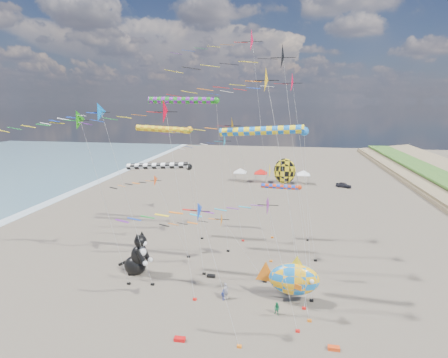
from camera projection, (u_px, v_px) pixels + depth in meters
name	position (u px, v px, depth m)	size (l,w,h in m)	color
delta_kite_0	(281.00, 85.00, 38.94)	(13.16, 2.44, 22.40)	red
delta_kite_1	(255.00, 212.00, 27.93)	(9.24, 1.92, 11.71)	#861495
delta_kite_2	(77.00, 123.00, 34.26)	(11.91, 2.14, 18.44)	#1C8D0F
delta_kite_3	(265.00, 83.00, 27.24)	(11.32, 2.18, 21.90)	yellow
delta_kite_4	(267.00, 60.00, 34.35)	(15.53, 2.73, 24.76)	black
delta_kite_5	(230.00, 128.00, 39.85)	(12.17, 2.14, 17.50)	#FBA314
delta_kite_6	(150.00, 114.00, 31.01)	(11.48, 2.45, 19.47)	red
delta_kite_7	(182.00, 218.00, 26.14)	(9.73, 1.73, 11.81)	#0F3DC7
delta_kite_8	(145.00, 185.00, 42.59)	(9.93, 1.61, 10.34)	#FF5013
delta_kite_9	(255.00, 44.00, 44.70)	(12.85, 3.02, 28.05)	red
delta_kite_10	(101.00, 115.00, 33.95)	(10.08, 2.01, 19.15)	#0775DB
delta_kite_11	(219.00, 142.00, 46.33)	(8.55, 1.83, 15.05)	#1F94B7
delta_kite_12	(220.00, 221.00, 37.07)	(10.35, 1.76, 7.91)	orange
windsock_0	(161.00, 167.00, 37.49)	(8.71, 0.72, 12.67)	black
windsock_1	(166.00, 130.00, 47.05)	(9.17, 0.86, 15.85)	orange
windsock_2	(282.00, 187.00, 47.90)	(6.92, 0.66, 7.98)	red
windsock_3	(186.00, 101.00, 42.10)	(10.06, 0.84, 19.64)	#188619
windsock_4	(266.00, 132.00, 31.30)	(9.27, 0.80, 16.92)	blue
angelfish_kite	(283.00, 172.00, 35.65)	(3.74, 3.02, 13.45)	yellow
cat_inflatable	(137.00, 253.00, 39.11)	(3.76, 1.88, 5.07)	black
fish_inflatable	(293.00, 279.00, 33.40)	(6.46, 2.68, 4.92)	blue
person_adult	(226.00, 291.00, 34.39)	(0.60, 0.40, 1.65)	gray
child_green	(277.00, 309.00, 31.85)	(0.59, 0.46, 1.21)	#1C7F4A
child_blue	(223.00, 295.00, 34.24)	(0.65, 0.27, 1.10)	#273A9D
kite_bag_0	(292.00, 276.00, 38.77)	(0.90, 0.44, 0.30)	blue
kite_bag_1	(180.00, 339.00, 28.44)	(0.90, 0.44, 0.30)	red
kite_bag_2	(211.00, 276.00, 38.72)	(0.90, 0.44, 0.30)	black
kite_bag_3	(334.00, 348.00, 27.39)	(0.90, 0.44, 0.30)	#E23F13
tent_row	(271.00, 170.00, 83.13)	(19.20, 4.20, 3.80)	silver
parked_car	(344.00, 185.00, 79.04)	(1.37, 3.40, 1.16)	#26262D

